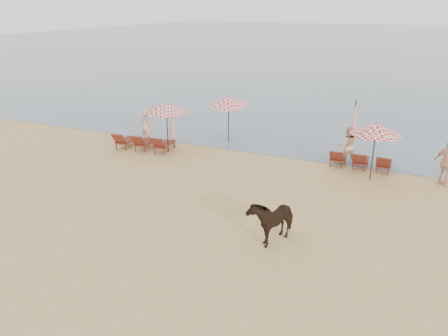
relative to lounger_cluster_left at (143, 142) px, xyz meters
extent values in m
plane|color=tan|center=(5.70, -8.38, -0.40)|extent=(120.00, 120.00, 0.00)
cube|color=#51606B|center=(5.70, 71.62, -0.40)|extent=(160.00, 140.00, 0.06)
cube|color=#5C2516|center=(-1.03, 0.11, -0.08)|extent=(0.72, 1.35, 0.07)
cube|color=#5C2516|center=(-0.97, -0.58, 0.18)|extent=(0.64, 0.48, 0.57)
cube|color=#5C2516|center=(-0.02, 0.21, -0.08)|extent=(0.72, 1.35, 0.07)
cube|color=#5C2516|center=(0.05, -0.48, 0.18)|extent=(0.64, 0.48, 0.57)
cube|color=#5C2516|center=(0.99, 0.31, -0.08)|extent=(0.72, 1.35, 0.07)
cube|color=#5C2516|center=(1.06, -0.39, 0.18)|extent=(0.64, 0.48, 0.57)
cube|color=#5C2516|center=(8.93, 1.80, -0.10)|extent=(0.58, 1.22, 0.07)
cube|color=#5C2516|center=(8.92, 1.16, 0.14)|extent=(0.57, 0.41, 0.53)
cube|color=#5C2516|center=(9.88, 1.78, -0.10)|extent=(0.58, 1.22, 0.07)
cube|color=#5C2516|center=(9.87, 1.14, 0.14)|extent=(0.57, 0.41, 0.53)
cube|color=#5C2516|center=(10.83, 1.77, -0.10)|extent=(0.58, 1.22, 0.07)
cube|color=#5C2516|center=(10.82, 1.12, 0.14)|extent=(0.57, 0.41, 0.53)
cylinder|color=black|center=(1.21, 0.26, 0.69)|extent=(0.05, 0.05, 2.20)
cone|color=red|center=(1.21, 0.26, 1.74)|extent=(2.10, 2.10, 0.45)
sphere|color=black|center=(1.21, 0.26, 1.94)|extent=(0.08, 0.08, 0.08)
cylinder|color=black|center=(3.20, 2.88, 0.68)|extent=(0.05, 0.05, 2.16)
cone|color=red|center=(3.20, 2.88, 1.71)|extent=(1.91, 1.94, 0.65)
sphere|color=black|center=(3.20, 2.88, 1.91)|extent=(0.08, 0.08, 0.08)
cylinder|color=black|center=(10.43, 0.34, 0.69)|extent=(0.05, 0.05, 2.19)
cone|color=red|center=(10.43, 0.34, 1.74)|extent=(1.95, 1.95, 0.44)
sphere|color=black|center=(10.43, 0.34, 1.93)|extent=(0.08, 0.08, 0.08)
cylinder|color=black|center=(1.13, 0.86, 0.67)|extent=(0.05, 0.05, 2.16)
cone|color=red|center=(1.13, 0.86, 0.93)|extent=(0.26, 0.26, 1.62)
cylinder|color=black|center=(9.25, 3.15, 0.91)|extent=(0.06, 0.06, 2.63)
cone|color=red|center=(9.25, 3.15, 1.23)|extent=(0.32, 0.32, 1.97)
imported|color=black|center=(8.24, -5.64, 0.28)|extent=(1.24, 1.77, 1.37)
imported|color=#DFAF8B|center=(-0.63, 1.22, 0.40)|extent=(0.59, 0.40, 1.60)
imported|color=#DAB188|center=(9.23, 1.87, 0.47)|extent=(1.04, 0.95, 1.74)
imported|color=#E1A98D|center=(13.11, 0.99, 0.51)|extent=(1.14, 0.96, 1.82)
camera|label=1|loc=(11.56, -16.75, 6.24)|focal=35.00mm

